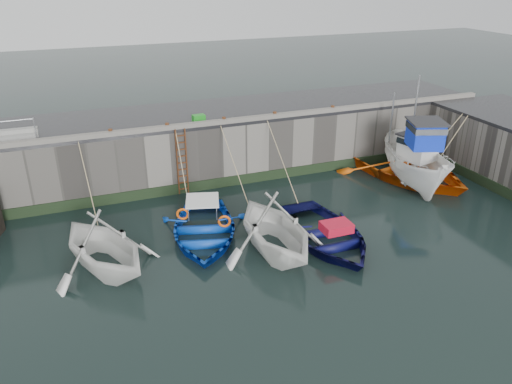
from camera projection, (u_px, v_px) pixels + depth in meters
name	position (u px, v px, depth m)	size (l,w,h in m)	color
ground	(318.00, 304.00, 16.07)	(120.00, 120.00, 0.00)	black
quay_back	(208.00, 142.00, 26.06)	(30.00, 5.00, 3.00)	slate
road_back	(207.00, 113.00, 25.40)	(30.00, 5.00, 0.16)	black
kerb_back	(221.00, 122.00, 23.33)	(30.00, 0.30, 0.20)	slate
algae_back	(224.00, 182.00, 24.42)	(30.00, 0.08, 0.50)	black
ladder	(182.00, 162.00, 23.17)	(0.51, 0.08, 3.20)	#3F1E0F
boat_near_white	(106.00, 268.00, 17.94)	(4.13, 4.79, 2.52)	white
boat_near_white_rope	(96.00, 221.00, 21.30)	(0.04, 3.91, 3.10)	tan
boat_near_blue	(204.00, 237.00, 20.03)	(3.80, 5.32, 1.10)	#0C44C0
boat_near_blue_rope	(183.00, 202.00, 22.99)	(0.04, 3.26, 3.10)	tan
boat_near_blacktrim	(274.00, 251.00, 19.00)	(4.36, 5.05, 2.66)	white
boat_near_blacktrim_rope	(236.00, 203.00, 22.83)	(0.04, 4.80, 3.10)	tan
boat_near_navy	(325.00, 240.00, 19.76)	(3.91, 5.47, 1.13)	#0A0C43
boat_near_navy_rope	(279.00, 196.00, 23.57)	(0.04, 4.76, 3.10)	tan
boat_far_white	(417.00, 164.00, 24.46)	(4.46, 6.86, 5.48)	white
boat_far_orange	(405.00, 168.00, 25.53)	(6.76, 8.21, 4.48)	#EF5D0C
fish_crate	(199.00, 118.00, 23.64)	(0.58, 0.36, 0.33)	#198C1C
railing	(18.00, 134.00, 21.35)	(1.60, 1.05, 1.00)	#A5A8AD
bollard_a	(111.00, 132.00, 21.76)	(0.18, 0.18, 0.28)	#3F1E0F
bollard_b	(167.00, 126.00, 22.58)	(0.18, 0.18, 0.28)	#3F1E0F
bollard_c	(224.00, 120.00, 23.47)	(0.18, 0.18, 0.28)	#3F1E0F
bollard_d	(275.00, 114.00, 24.32)	(0.18, 0.18, 0.28)	#3F1E0F
bollard_e	(333.00, 108.00, 25.37)	(0.18, 0.18, 0.28)	#3F1E0F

